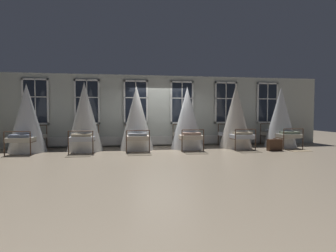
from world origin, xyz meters
name	(u,v)px	position (x,y,z in m)	size (l,w,h in m)	color
ground	(162,149)	(0.00, 0.00, 0.00)	(27.81, 27.81, 0.00)	gray
back_wall_with_windows	(159,111)	(0.00, 1.07, 1.52)	(14.90, 0.10, 3.04)	#B2B7AD
window_bank	(159,122)	(0.00, 0.95, 1.05)	(11.07, 0.10, 2.75)	black
cot_first	(27,119)	(-5.01, -0.11, 1.21)	(1.34, 1.91, 2.50)	#4C3323
cot_second	(85,118)	(-2.98, -0.11, 1.25)	(1.34, 1.90, 2.59)	#4C3323
cot_third	(137,119)	(-1.02, -0.07, 1.19)	(1.34, 1.89, 2.48)	#4C3323
cot_fourth	(187,119)	(0.99, -0.08, 1.19)	(1.34, 1.89, 2.47)	#4C3323
cot_fifth	(236,117)	(3.04, -0.12, 1.25)	(1.34, 1.89, 2.60)	#4C3323
cot_sixth	(281,118)	(5.03, -0.13, 1.21)	(1.34, 1.89, 2.52)	#4C3323
rug_second	(79,156)	(-3.01, -1.41, 0.01)	(0.80, 0.56, 0.01)	brown
rug_third	(139,154)	(-1.00, -1.41, 0.01)	(0.80, 0.56, 0.01)	brown
rug_fourth	(196,153)	(1.00, -1.41, 0.01)	(0.80, 0.56, 0.01)	brown
rug_fifth	(249,152)	(3.01, -1.41, 0.01)	(0.80, 0.56, 0.01)	brown
rug_sixth	(299,151)	(5.02, -1.41, 0.01)	(0.80, 0.56, 0.01)	#8E7A5B
suitcase_dark	(275,145)	(4.12, -1.26, 0.22)	(0.57, 0.24, 0.47)	#472D1E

